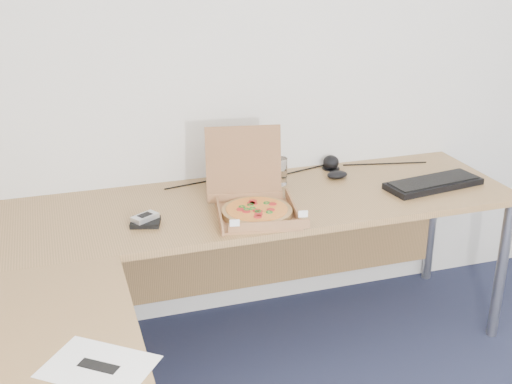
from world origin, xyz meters
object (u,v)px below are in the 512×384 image
object	(u,v)px
desk	(185,263)
drinking_glass	(280,171)
pizza_box	(255,206)
keyboard	(433,184)
wallet	(145,222)

from	to	relation	value
desk	drinking_glass	size ratio (longest dim) A/B	19.84
drinking_glass	desk	bearing A→B (deg)	-134.63
desk	pizza_box	xyz separation A→B (m)	(0.36, 0.28, 0.07)
pizza_box	keyboard	xyz separation A→B (m)	(0.88, 0.06, -0.03)
desk	keyboard	xyz separation A→B (m)	(1.25, 0.33, 0.04)
pizza_box	keyboard	size ratio (longest dim) A/B	0.82
desk	drinking_glass	world-z (taller)	drinking_glass
pizza_box	keyboard	distance (m)	0.89
drinking_glass	wallet	bearing A→B (deg)	-158.24
desk	keyboard	world-z (taller)	keyboard
pizza_box	drinking_glass	xyz separation A→B (m)	(0.22, 0.31, 0.02)
keyboard	wallet	size ratio (longest dim) A/B	3.98
desk	wallet	xyz separation A→B (m)	(-0.09, 0.32, 0.04)
keyboard	pizza_box	bearing A→B (deg)	175.64
desk	pizza_box	distance (m)	0.46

